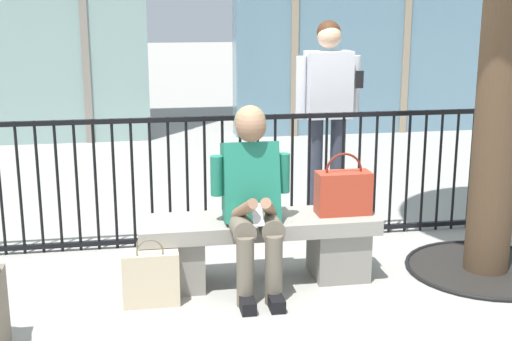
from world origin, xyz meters
TOP-DOWN VIEW (x-y plane):
  - ground_plane at (0.00, 0.00)m, footprint 60.00×60.00m
  - stone_bench at (0.00, 0.00)m, footprint 1.60×0.44m
  - seated_person_with_phone at (-0.06, -0.13)m, footprint 0.52×0.66m
  - handbag_on_bench at (0.58, -0.01)m, footprint 0.37×0.17m
  - shopping_bag at (-0.73, -0.25)m, footprint 0.35×0.17m
  - bystander_at_railing at (0.82, 1.26)m, footprint 0.55×0.27m
  - plaza_railing at (-0.00, 0.82)m, footprint 9.39×0.04m

SIDE VIEW (x-z plane):
  - ground_plane at x=0.00m, z-range 0.00..0.00m
  - shopping_bag at x=-0.73m, z-range -0.05..0.40m
  - stone_bench at x=0.00m, z-range 0.05..0.50m
  - plaza_railing at x=0.00m, z-range 0.01..1.02m
  - handbag_on_bench at x=0.58m, z-range 0.39..0.82m
  - seated_person_with_phone at x=-0.06m, z-range 0.04..1.26m
  - bystander_at_railing at x=0.82m, z-range 0.15..1.86m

